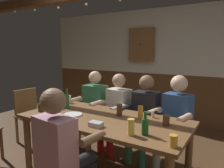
% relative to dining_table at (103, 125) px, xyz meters
% --- Properties ---
extents(back_wall_upper, '(6.06, 0.12, 1.37)m').
position_rel_dining_table_xyz_m(back_wall_upper, '(0.00, 2.45, 1.07)').
color(back_wall_upper, beige).
extents(back_wall_wainscot, '(6.06, 0.12, 1.03)m').
position_rel_dining_table_xyz_m(back_wall_wainscot, '(0.00, 2.45, -0.13)').
color(back_wall_wainscot, brown).
rests_on(back_wall_wainscot, ground_plane).
extents(dining_table, '(2.00, 0.92, 0.74)m').
position_rel_dining_table_xyz_m(dining_table, '(0.00, 0.00, 0.00)').
color(dining_table, brown).
rests_on(dining_table, ground_plane).
extents(person_0, '(0.52, 0.53, 1.20)m').
position_rel_dining_table_xyz_m(person_0, '(-0.68, 0.69, 0.02)').
color(person_0, '#33724C').
rests_on(person_0, ground_plane).
extents(person_1, '(0.53, 0.58, 1.18)m').
position_rel_dining_table_xyz_m(person_1, '(-0.24, 0.69, 0.01)').
color(person_1, silver).
rests_on(person_1, ground_plane).
extents(person_2, '(0.50, 0.51, 1.19)m').
position_rel_dining_table_xyz_m(person_2, '(0.22, 0.69, 0.01)').
color(person_2, black).
rests_on(person_2, ground_plane).
extents(person_3, '(0.53, 0.57, 1.21)m').
position_rel_dining_table_xyz_m(person_3, '(0.66, 0.69, 0.02)').
color(person_3, '#2D4C84').
rests_on(person_3, ground_plane).
extents(person_4, '(0.55, 0.55, 1.21)m').
position_rel_dining_table_xyz_m(person_4, '(0.01, -0.69, 0.03)').
color(person_4, '#B78493').
rests_on(person_4, ground_plane).
extents(chair_empty_near_right, '(0.49, 0.49, 0.88)m').
position_rel_dining_table_xyz_m(chair_empty_near_right, '(-1.62, 0.20, -0.17)').
color(chair_empty_near_right, brown).
rests_on(chair_empty_near_right, ground_plane).
extents(table_candle, '(0.04, 0.04, 0.08)m').
position_rel_dining_table_xyz_m(table_candle, '(0.49, 0.32, 0.13)').
color(table_candle, '#F9E08C').
rests_on(table_candle, dining_table).
extents(condiment_caddy, '(0.14, 0.10, 0.05)m').
position_rel_dining_table_xyz_m(condiment_caddy, '(0.10, -0.29, 0.12)').
color(condiment_caddy, '#B2B7BC').
rests_on(condiment_caddy, dining_table).
extents(plate_0, '(0.23, 0.23, 0.01)m').
position_rel_dining_table_xyz_m(plate_0, '(-0.37, -0.11, 0.10)').
color(plate_0, white).
rests_on(plate_0, dining_table).
extents(bottle_0, '(0.06, 0.06, 0.22)m').
position_rel_dining_table_xyz_m(bottle_0, '(-0.83, 0.05, 0.18)').
color(bottle_0, gold).
rests_on(bottle_0, dining_table).
extents(bottle_1, '(0.07, 0.07, 0.23)m').
position_rel_dining_table_xyz_m(bottle_1, '(0.63, -0.22, 0.18)').
color(bottle_1, '#195923').
rests_on(bottle_1, dining_table).
extents(bottle_2, '(0.05, 0.05, 0.28)m').
position_rel_dining_table_xyz_m(bottle_2, '(-0.64, 0.08, 0.20)').
color(bottle_2, '#195923').
rests_on(bottle_2, dining_table).
extents(pint_glass_0, '(0.07, 0.07, 0.10)m').
position_rel_dining_table_xyz_m(pint_glass_0, '(-0.84, -0.21, 0.14)').
color(pint_glass_0, '#4C2D19').
rests_on(pint_glass_0, dining_table).
extents(pint_glass_1, '(0.06, 0.06, 0.15)m').
position_rel_dining_table_xyz_m(pint_glass_1, '(0.39, 0.21, 0.17)').
color(pint_glass_1, gold).
rests_on(pint_glass_1, dining_table).
extents(pint_glass_2, '(0.06, 0.06, 0.12)m').
position_rel_dining_table_xyz_m(pint_glass_2, '(-0.53, -0.30, 0.15)').
color(pint_glass_2, white).
rests_on(pint_glass_2, dining_table).
extents(pint_glass_3, '(0.07, 0.07, 0.11)m').
position_rel_dining_table_xyz_m(pint_glass_3, '(0.72, 0.13, 0.15)').
color(pint_glass_3, '#4C2D19').
rests_on(pint_glass_3, dining_table).
extents(pint_glass_4, '(0.07, 0.07, 0.16)m').
position_rel_dining_table_xyz_m(pint_glass_4, '(0.52, -0.30, 0.17)').
color(pint_glass_4, '#E5C64C').
rests_on(pint_glass_4, dining_table).
extents(pint_glass_5, '(0.07, 0.07, 0.10)m').
position_rel_dining_table_xyz_m(pint_glass_5, '(0.93, -0.34, 0.14)').
color(pint_glass_5, gold).
rests_on(pint_glass_5, dining_table).
extents(pint_glass_6, '(0.07, 0.07, 0.15)m').
position_rel_dining_table_xyz_m(pint_glass_6, '(0.12, 0.17, 0.16)').
color(pint_glass_6, '#4C2D19').
rests_on(pint_glass_6, dining_table).
extents(pint_glass_7, '(0.07, 0.07, 0.11)m').
position_rel_dining_table_xyz_m(pint_glass_7, '(-0.86, 0.33, 0.15)').
color(pint_glass_7, white).
rests_on(pint_glass_7, dining_table).
extents(wall_dart_cabinet, '(0.56, 0.15, 0.70)m').
position_rel_dining_table_xyz_m(wall_dart_cabinet, '(-0.56, 2.32, 1.00)').
color(wall_dart_cabinet, brown).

